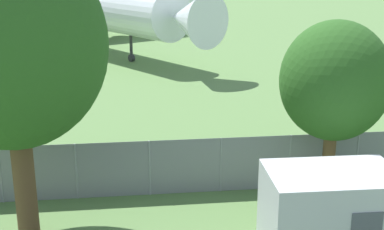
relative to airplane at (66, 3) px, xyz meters
name	(u,v)px	position (x,y,z in m)	size (l,w,h in m)	color
perimeter_fence	(150,168)	(6.06, -32.53, -2.89)	(56.07, 0.07, 2.04)	gray
airplane	(66,3)	(0.00, 0.00, 0.00)	(26.76, 32.77, 11.39)	white
portable_cabin	(330,215)	(10.91, -37.18, -2.62)	(3.66, 2.40, 2.59)	silver
tree_near_hangar	(11,46)	(2.24, -34.89, 1.93)	(5.38, 5.38, 8.84)	brown
tree_behind_benches	(335,81)	(12.27, -33.40, 0.28)	(3.69, 3.69, 6.24)	brown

